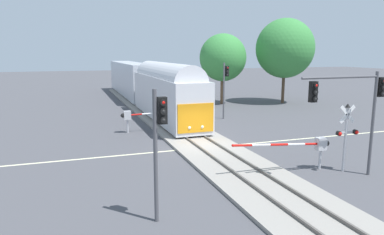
# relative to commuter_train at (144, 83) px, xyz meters

# --- Properties ---
(ground_plane) EXTENTS (220.00, 220.00, 0.00)m
(ground_plane) POSITION_rel_commuter_train_xyz_m (-0.00, -20.76, -2.78)
(ground_plane) COLOR #47474C
(road_centre_stripe) EXTENTS (44.00, 0.20, 0.01)m
(road_centre_stripe) POSITION_rel_commuter_train_xyz_m (-0.00, -20.76, -2.78)
(road_centre_stripe) COLOR beige
(road_centre_stripe) RESTS_ON ground
(railway_track) EXTENTS (4.40, 80.00, 0.32)m
(railway_track) POSITION_rel_commuter_train_xyz_m (-0.00, -20.76, -2.68)
(railway_track) COLOR gray
(railway_track) RESTS_ON ground
(commuter_train) EXTENTS (3.04, 40.28, 5.16)m
(commuter_train) POSITION_rel_commuter_train_xyz_m (0.00, 0.00, 0.00)
(commuter_train) COLOR silver
(commuter_train) RESTS_ON railway_track
(crossing_gate_near) EXTENTS (5.94, 0.40, 1.88)m
(crossing_gate_near) POSITION_rel_commuter_train_xyz_m (3.66, -27.03, -1.35)
(crossing_gate_near) COLOR #B7B7BC
(crossing_gate_near) RESTS_ON ground
(crossing_signal_mast) EXTENTS (1.36, 0.44, 3.75)m
(crossing_signal_mast) POSITION_rel_commuter_train_xyz_m (5.31, -27.80, -0.49)
(crossing_signal_mast) COLOR #B2B2B7
(crossing_signal_mast) RESTS_ON ground
(crossing_gate_far) EXTENTS (6.50, 0.40, 1.80)m
(crossing_gate_far) POSITION_rel_commuter_train_xyz_m (-3.54, -14.48, -1.38)
(crossing_gate_far) COLOR #B7B7BC
(crossing_gate_far) RESTS_ON ground
(traffic_signal_near_right) EXTENTS (4.94, 0.38, 5.46)m
(traffic_signal_near_right) POSITION_rel_commuter_train_xyz_m (4.87, -28.69, 1.35)
(traffic_signal_near_right) COLOR #4C4C51
(traffic_signal_near_right) RESTS_ON ground
(traffic_signal_far_side) EXTENTS (0.53, 0.38, 5.43)m
(traffic_signal_far_side) POSITION_rel_commuter_train_xyz_m (5.65, -11.26, 0.86)
(traffic_signal_far_side) COLOR #4C4C51
(traffic_signal_far_side) RESTS_ON ground
(traffic_signal_near_left) EXTENTS (0.53, 0.38, 5.11)m
(traffic_signal_near_left) POSITION_rel_commuter_train_xyz_m (-5.56, -30.22, 0.65)
(traffic_signal_near_left) COLOR #4C4C51
(traffic_signal_near_left) RESTS_ON ground
(oak_far_right) EXTENTS (5.76, 5.76, 8.69)m
(oak_far_right) POSITION_rel_commuter_train_xyz_m (9.57, -1.73, 2.98)
(oak_far_right) COLOR brown
(oak_far_right) RESTS_ON ground
(maple_right_background) EXTENTS (7.24, 7.24, 10.59)m
(maple_right_background) POSITION_rel_commuter_train_xyz_m (17.21, -3.52, 4.10)
(maple_right_background) COLOR #4C3828
(maple_right_background) RESTS_ON ground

